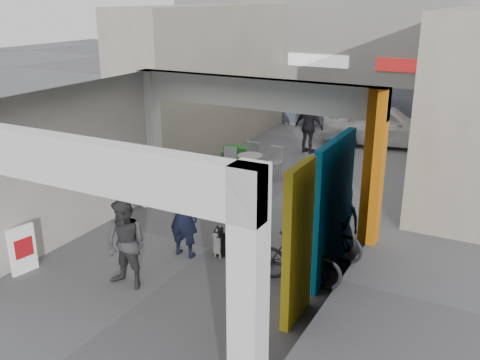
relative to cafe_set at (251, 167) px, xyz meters
The scene contains 21 objects.
ground 4.98m from the cafe_set, 73.63° to the right, with size 90.00×90.00×0.00m, color #5A5A5F.
arcade_canopy 6.23m from the cafe_set, 70.85° to the right, with size 6.40×6.45×6.40m.
far_building 10.02m from the cafe_set, 81.36° to the left, with size 18.00×4.08×8.00m.
plaza_bldg_left 4.66m from the cafe_set, 138.62° to the left, with size 2.00×9.00×5.00m, color #AAA08D.
plaza_bldg_right 6.85m from the cafe_set, 24.82° to the left, with size 2.00×9.00×5.00m, color #AAA08D.
bollard_left 2.44m from the cafe_set, 97.21° to the right, with size 0.09×0.09×0.97m, color gray.
bollard_center 2.92m from the cafe_set, 58.94° to the right, with size 0.09×0.09×0.96m, color gray.
bollard_right 3.69m from the cafe_set, 38.59° to the right, with size 0.09×0.09×0.86m, color gray.
advert_board_near 7.57m from the cafe_set, 100.22° to the right, with size 0.19×0.56×1.00m.
advert_board_far 3.51m from the cafe_set, 112.50° to the right, with size 0.18×0.56×1.00m.
cafe_set is the anchor object (origin of this frame).
produce_stand 0.98m from the cafe_set, 146.13° to the left, with size 1.09×0.59×0.72m.
crate_stack 4.01m from the cafe_set, 67.99° to the left, with size 0.55×0.49×0.56m.
border_collie 5.25m from the cafe_set, 70.20° to the right, with size 0.26×0.51×0.71m.
man_with_dog 5.45m from the cafe_set, 78.38° to the right, with size 0.68×0.45×1.88m, color black.
man_back_turned 6.99m from the cafe_set, 82.79° to the right, with size 0.86×0.67×1.77m, color #363638.
man_elderly 5.27m from the cafe_set, 40.67° to the right, with size 0.72×0.47×1.47m, color #5379A1.
man_crates 3.53m from the cafe_set, 80.79° to the left, with size 1.11×0.46×1.89m, color black.
bicycle_front 5.40m from the cafe_set, 46.68° to the right, with size 0.65×1.87×0.98m, color black.
bicycle_rear 6.47m from the cafe_set, 55.10° to the right, with size 0.50×1.76×1.06m, color black.
white_van 6.31m from the cafe_set, 65.28° to the left, with size 1.80×4.49×1.53m, color silver.
Camera 1 is at (5.62, -9.15, 5.31)m, focal length 40.00 mm.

